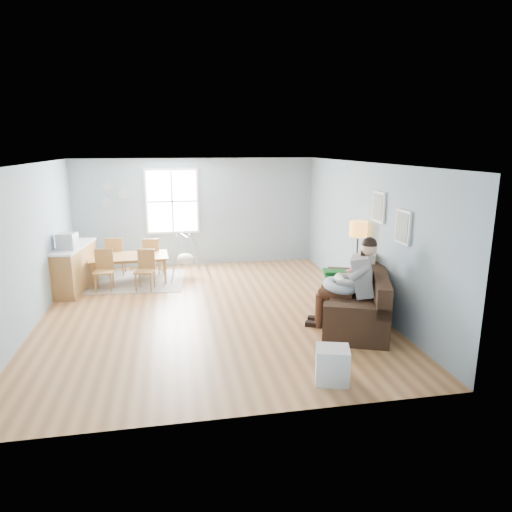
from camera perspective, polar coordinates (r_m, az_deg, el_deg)
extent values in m
cube|color=#955E35|center=(8.64, -5.80, -7.05)|extent=(8.40, 9.40, 0.08)
cube|color=white|center=(8.08, -6.33, 13.55)|extent=(8.40, 9.40, 0.60)
cube|color=#8BA7B6|center=(12.84, -7.73, 6.14)|extent=(8.40, 0.08, 3.90)
cube|color=#8BA7B6|center=(3.83, -0.22, -11.93)|extent=(8.40, 0.08, 3.90)
cube|color=#8BA7B6|center=(9.51, 19.84, 2.83)|extent=(0.08, 9.40, 3.90)
cube|color=white|center=(11.61, -10.44, 6.74)|extent=(1.32, 0.06, 1.62)
cube|color=white|center=(11.58, -10.44, 6.72)|extent=(1.20, 0.02, 1.50)
cube|color=white|center=(11.57, -10.44, 6.72)|extent=(1.20, 0.03, 0.04)
cube|color=white|center=(11.57, -10.44, 6.72)|extent=(0.04, 0.03, 1.50)
cube|color=white|center=(7.58, 17.92, 3.47)|extent=(0.04, 0.44, 0.54)
cube|color=slate|center=(7.57, 17.76, 3.47)|extent=(0.01, 0.36, 0.46)
cube|color=white|center=(8.34, 15.11, 5.94)|extent=(0.04, 0.44, 0.54)
cube|color=slate|center=(8.33, 14.96, 5.94)|extent=(0.01, 0.36, 0.46)
cylinder|color=#96A9B4|center=(11.66, -17.99, 8.32)|extent=(0.24, 0.02, 0.24)
cylinder|color=#96A9B4|center=(11.64, -16.20, 7.44)|extent=(0.26, 0.02, 0.26)
cylinder|color=#96A9B4|center=(11.71, -18.09, 6.35)|extent=(0.28, 0.02, 0.28)
cube|color=black|center=(8.22, 12.14, -6.35)|extent=(1.78, 2.56, 0.47)
cube|color=black|center=(8.10, 15.08, -3.28)|extent=(1.05, 2.28, 0.48)
cube|color=black|center=(7.11, 12.48, -6.79)|extent=(1.02, 0.57, 0.18)
cube|color=black|center=(9.13, 12.08, -2.17)|extent=(1.02, 0.57, 0.18)
cube|color=#145B1E|center=(8.85, 11.99, -2.39)|extent=(1.25, 1.12, 0.04)
cube|color=#BEB191|center=(8.61, 13.82, -1.21)|extent=(0.28, 0.56, 0.54)
cube|color=gray|center=(7.68, 13.26, -2.37)|extent=(0.60, 0.64, 0.70)
sphere|color=#ECBA90|center=(7.56, 13.98, 1.01)|extent=(0.26, 0.26, 0.26)
sphere|color=black|center=(7.55, 14.00, 1.39)|extent=(0.25, 0.25, 0.25)
cylinder|color=#3A2015|center=(7.68, 9.93, -4.78)|extent=(0.56, 0.41, 0.19)
cylinder|color=#3A2015|center=(7.92, 10.13, -4.21)|extent=(0.56, 0.41, 0.19)
cylinder|color=#3A2015|center=(7.81, 7.95, -6.81)|extent=(0.15, 0.15, 0.58)
cylinder|color=#3A2015|center=(8.05, 8.21, -6.19)|extent=(0.15, 0.15, 0.58)
cube|color=black|center=(7.91, 7.21, -8.46)|extent=(0.30, 0.23, 0.08)
cube|color=black|center=(8.15, 7.49, -7.80)|extent=(0.30, 0.23, 0.08)
torus|color=#ACC2D7|center=(7.74, 10.48, -3.66)|extent=(0.79, 0.78, 0.24)
cylinder|color=silver|center=(7.71, 10.50, -3.03)|extent=(0.17, 0.34, 0.14)
sphere|color=#ECBA90|center=(7.88, 10.31, -2.50)|extent=(0.12, 0.12, 0.12)
cube|color=silver|center=(8.28, 12.64, -2.29)|extent=(0.30, 0.33, 0.39)
sphere|color=#ECBA90|center=(8.22, 12.95, -0.49)|extent=(0.18, 0.18, 0.18)
sphere|color=black|center=(8.21, 12.97, -0.27)|extent=(0.18, 0.18, 0.18)
cylinder|color=#DC355E|center=(8.22, 10.87, -3.58)|extent=(0.34, 0.17, 0.10)
cylinder|color=#DC355E|center=(8.36, 10.75, -3.27)|extent=(0.34, 0.17, 0.10)
cylinder|color=#DC355E|center=(8.26, 9.78, -4.77)|extent=(0.08, 0.08, 0.32)
cylinder|color=#DC355E|center=(8.40, 9.67, -4.45)|extent=(0.08, 0.08, 0.32)
cylinder|color=black|center=(9.12, 12.18, -5.79)|extent=(0.29, 0.29, 0.03)
cylinder|color=black|center=(8.91, 12.41, -1.54)|extent=(0.03, 0.03, 1.43)
cylinder|color=#F59D33|center=(8.75, 12.66, 3.32)|extent=(0.33, 0.33, 0.29)
cube|color=silver|center=(6.15, 9.52, -13.28)|extent=(0.51, 0.48, 0.47)
cube|color=black|center=(6.14, 7.71, -13.26)|extent=(0.12, 0.32, 0.38)
cube|color=#A19C93|center=(10.73, -15.37, -3.06)|extent=(2.51, 2.00, 0.01)
imported|color=#955E30|center=(10.66, -15.47, -1.55)|extent=(1.74, 1.03, 0.60)
cube|color=brown|center=(10.09, -18.51, -1.88)|extent=(0.41, 0.41, 0.04)
cube|color=brown|center=(10.20, -18.46, -0.34)|extent=(0.38, 0.05, 0.43)
cylinder|color=brown|center=(10.02, -19.47, -3.32)|extent=(0.04, 0.04, 0.42)
cylinder|color=brown|center=(9.97, -17.66, -3.27)|extent=(0.04, 0.04, 0.42)
cylinder|color=brown|center=(10.32, -19.16, -2.81)|extent=(0.04, 0.04, 0.42)
cylinder|color=brown|center=(10.27, -17.41, -2.76)|extent=(0.04, 0.04, 0.42)
cube|color=brown|center=(9.93, -13.74, -1.86)|extent=(0.46, 0.46, 0.04)
cube|color=brown|center=(10.03, -13.56, -0.32)|extent=(0.37, 0.11, 0.42)
cylinder|color=brown|center=(9.88, -14.79, -3.24)|extent=(0.04, 0.04, 0.41)
cylinder|color=brown|center=(9.80, -13.03, -3.28)|extent=(0.04, 0.04, 0.41)
cylinder|color=brown|center=(10.17, -14.30, -2.73)|extent=(0.04, 0.04, 0.41)
cylinder|color=brown|center=(10.09, -12.59, -2.77)|extent=(0.04, 0.04, 0.41)
cube|color=brown|center=(11.33, -17.06, -0.02)|extent=(0.44, 0.44, 0.04)
cube|color=brown|center=(11.10, -17.31, 0.98)|extent=(0.39, 0.06, 0.45)
cylinder|color=brown|center=(11.51, -16.03, -0.87)|extent=(0.04, 0.04, 0.44)
cylinder|color=brown|center=(11.57, -17.66, -0.91)|extent=(0.04, 0.04, 0.44)
cylinder|color=brown|center=(11.20, -16.29, -1.29)|extent=(0.04, 0.04, 0.44)
cylinder|color=brown|center=(11.26, -17.96, -1.33)|extent=(0.04, 0.04, 0.44)
cube|color=brown|center=(11.19, -12.81, 0.01)|extent=(0.44, 0.44, 0.04)
cube|color=brown|center=(10.96, -13.00, 0.99)|extent=(0.38, 0.08, 0.44)
cylinder|color=brown|center=(11.38, -11.83, -0.83)|extent=(0.04, 0.04, 0.43)
cylinder|color=brown|center=(11.42, -13.44, -0.86)|extent=(0.04, 0.04, 0.43)
cylinder|color=brown|center=(11.07, -12.03, -1.25)|extent=(0.04, 0.04, 0.43)
cylinder|color=brown|center=(11.11, -13.69, -1.28)|extent=(0.04, 0.04, 0.43)
cube|color=#955E30|center=(10.42, -21.72, -1.43)|extent=(0.67, 1.72, 0.93)
cube|color=silver|center=(10.32, -21.95, 1.11)|extent=(0.71, 1.76, 0.04)
cube|color=#A1A1A6|center=(9.98, -22.52, 1.73)|extent=(0.40, 0.39, 0.33)
cube|color=black|center=(10.04, -23.39, 1.72)|extent=(0.07, 0.27, 0.23)
cylinder|color=#A1A1A6|center=(10.70, -8.93, 2.53)|extent=(0.16, 0.54, 0.04)
ellipsoid|color=beige|center=(10.82, -8.82, -0.33)|extent=(0.40, 0.40, 0.24)
cylinder|color=#A1A1A6|center=(10.76, -8.88, 1.09)|extent=(0.01, 0.01, 0.44)
cylinder|color=#A1A1A6|center=(10.44, -10.02, -0.46)|extent=(0.26, 0.42, 0.96)
cylinder|color=#A1A1A6|center=(10.59, -6.79, -0.13)|extent=(0.41, 0.28, 0.96)
cylinder|color=#A1A1A6|center=(11.02, -10.80, 0.26)|extent=(0.41, 0.28, 0.96)
cylinder|color=#A1A1A6|center=(11.17, -7.73, 0.56)|extent=(0.26, 0.42, 0.96)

